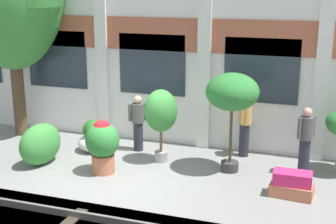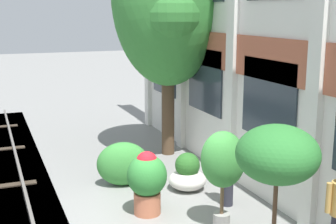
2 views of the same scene
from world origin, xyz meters
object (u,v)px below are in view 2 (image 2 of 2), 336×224
(potted_plant_low_pan, at_px, (277,158))
(potted_plant_terracotta_small, at_px, (223,162))
(potted_plant_wide_bowl, at_px, (187,175))
(resident_watching_tracks, at_px, (228,168))
(topiary_hedge, at_px, (123,164))
(potted_plant_glazed_jar, at_px, (147,179))

(potted_plant_low_pan, relative_size, potted_plant_terracotta_small, 1.28)
(potted_plant_wide_bowl, distance_m, resident_watching_tracks, 1.30)
(resident_watching_tracks, xyz_separation_m, topiary_hedge, (-1.95, -1.73, -0.30))
(potted_plant_wide_bowl, xyz_separation_m, topiary_hedge, (-0.81, -1.31, 0.17))
(potted_plant_glazed_jar, height_order, topiary_hedge, potted_plant_glazed_jar)
(potted_plant_low_pan, relative_size, resident_watching_tracks, 1.57)
(potted_plant_wide_bowl, bearing_deg, potted_plant_glazed_jar, -54.76)
(potted_plant_terracotta_small, bearing_deg, resident_watching_tracks, 145.72)
(potted_plant_glazed_jar, xyz_separation_m, resident_watching_tracks, (0.22, 1.73, 0.07))
(topiary_hedge, bearing_deg, potted_plant_wide_bowl, 58.20)
(potted_plant_wide_bowl, bearing_deg, resident_watching_tracks, 20.34)
(potted_plant_glazed_jar, height_order, potted_plant_wide_bowl, potted_plant_glazed_jar)
(potted_plant_terracotta_small, distance_m, potted_plant_wide_bowl, 2.23)
(potted_plant_terracotta_small, bearing_deg, potted_plant_low_pan, -2.01)
(potted_plant_glazed_jar, height_order, resident_watching_tracks, resident_watching_tracks)
(potted_plant_low_pan, bearing_deg, potted_plant_terracotta_small, 177.99)
(topiary_hedge, bearing_deg, potted_plant_glazed_jar, 0.15)
(potted_plant_glazed_jar, xyz_separation_m, potted_plant_wide_bowl, (-0.92, 1.31, -0.39))
(resident_watching_tracks, distance_m, topiary_hedge, 2.63)
(topiary_hedge, bearing_deg, resident_watching_tracks, 41.60)
(potted_plant_glazed_jar, bearing_deg, topiary_hedge, -179.85)
(potted_plant_terracotta_small, distance_m, resident_watching_tracks, 1.15)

